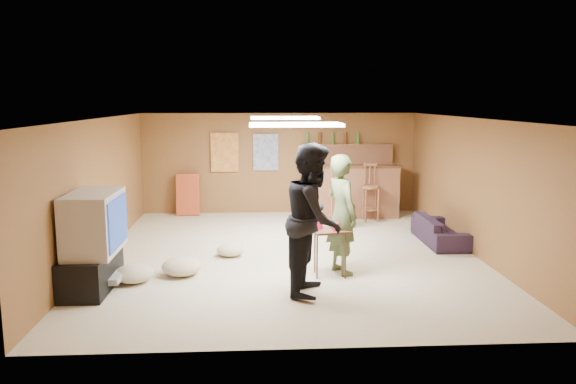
{
  "coord_description": "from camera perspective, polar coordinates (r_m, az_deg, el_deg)",
  "views": [
    {
      "loc": [
        -0.52,
        -8.82,
        2.49
      ],
      "look_at": [
        0.0,
        0.2,
        1.0
      ],
      "focal_mm": 35.0,
      "sensor_mm": 36.0,
      "label": 1
    }
  ],
  "objects": [
    {
      "name": "wall_right",
      "position": [
        9.6,
        18.25,
        0.56
      ],
      "size": [
        0.02,
        7.0,
        2.2
      ],
      "primitive_type": "cube",
      "color": "brown",
      "rests_on": "ground"
    },
    {
      "name": "poster_left",
      "position": [
        12.35,
        -6.46,
        4.01
      ],
      "size": [
        0.6,
        0.03,
        0.85
      ],
      "primitive_type": "cube",
      "color": "#BF3F26",
      "rests_on": "wall_back"
    },
    {
      "name": "sofa",
      "position": [
        10.23,
        15.16,
        -3.74
      ],
      "size": [
        0.62,
        1.56,
        0.46
      ],
      "primitive_type": "imported",
      "rotation": [
        0.0,
        0.0,
        1.57
      ],
      "color": "black",
      "rests_on": "ground"
    },
    {
      "name": "ceiling",
      "position": [
        8.84,
        0.08,
        7.48
      ],
      "size": [
        6.0,
        7.0,
        0.02
      ],
      "primitive_type": "cube",
      "color": "silver",
      "rests_on": "ground"
    },
    {
      "name": "bar_backing",
      "position": [
        12.47,
        6.04,
        3.38
      ],
      "size": [
        2.0,
        0.14,
        0.6
      ],
      "primitive_type": "cube",
      "color": "brown",
      "rests_on": "bar_counter"
    },
    {
      "name": "bar_stool_right",
      "position": [
        11.68,
        8.42,
        -0.28
      ],
      "size": [
        0.45,
        0.45,
        1.11
      ],
      "primitive_type": null,
      "rotation": [
        0.0,
        0.0,
        0.37
      ],
      "color": "brown",
      "rests_on": "ground"
    },
    {
      "name": "cup_red_near",
      "position": [
        8.0,
        3.23,
        -3.33
      ],
      "size": [
        0.1,
        0.1,
        0.12
      ],
      "primitive_type": "cylinder",
      "rotation": [
        0.0,
        0.0,
        -0.14
      ],
      "color": "red",
      "rests_on": "tray_table"
    },
    {
      "name": "cushion_near_tv",
      "position": [
        8.26,
        -10.78,
        -7.44
      ],
      "size": [
        0.61,
        0.61,
        0.25
      ],
      "primitive_type": "ellipsoid",
      "rotation": [
        0.0,
        0.0,
        -0.09
      ],
      "color": "#C0B187",
      "rests_on": "ground"
    },
    {
      "name": "tv_screen",
      "position": [
        7.71,
        -16.9,
        -2.96
      ],
      "size": [
        0.02,
        0.95,
        0.65
      ],
      "primitive_type": "cube",
      "color": "navy",
      "rests_on": "tv_body"
    },
    {
      "name": "ceiling_panel_front",
      "position": [
        7.35,
        0.77,
        6.86
      ],
      "size": [
        1.2,
        0.6,
        0.04
      ],
      "primitive_type": "cube",
      "color": "white",
      "rests_on": "ceiling"
    },
    {
      "name": "cup_blue",
      "position": [
        8.11,
        5.24,
        -3.25
      ],
      "size": [
        0.09,
        0.09,
        0.1
      ],
      "primitive_type": "cylinder",
      "rotation": [
        0.0,
        0.0,
        -0.25
      ],
      "color": "navy",
      "rests_on": "tray_table"
    },
    {
      "name": "cushion_mid",
      "position": [
        9.14,
        -5.87,
        -5.86
      ],
      "size": [
        0.53,
        0.53,
        0.2
      ],
      "primitive_type": "ellipsoid",
      "rotation": [
        0.0,
        0.0,
        -0.25
      ],
      "color": "#C0B187",
      "rests_on": "ground"
    },
    {
      "name": "person_olive",
      "position": [
        8.08,
        5.5,
        -2.27
      ],
      "size": [
        0.61,
        0.74,
        1.73
      ],
      "primitive_type": "imported",
      "rotation": [
        0.0,
        0.0,
        1.94
      ],
      "color": "#4C5B34",
      "rests_on": "ground"
    },
    {
      "name": "wall_front",
      "position": [
        5.53,
        2.23,
        -5.23
      ],
      "size": [
        6.0,
        0.02,
        2.2
      ],
      "primitive_type": "cube",
      "color": "brown",
      "rests_on": "ground"
    },
    {
      "name": "poster_right",
      "position": [
        12.34,
        -2.27,
        4.06
      ],
      "size": [
        0.55,
        0.03,
        0.8
      ],
      "primitive_type": "cube",
      "color": "#334C99",
      "rests_on": "wall_back"
    },
    {
      "name": "tv_stand",
      "position": [
        7.97,
        -19.35,
        -7.52
      ],
      "size": [
        0.55,
        1.3,
        0.5
      ],
      "primitive_type": "cube",
      "color": "black",
      "rests_on": "ground"
    },
    {
      "name": "person_black",
      "position": [
        7.22,
        2.61,
        -2.75
      ],
      "size": [
        0.95,
        1.1,
        1.95
      ],
      "primitive_type": "imported",
      "rotation": [
        0.0,
        0.0,
        1.32
      ],
      "color": "black",
      "rests_on": "ground"
    },
    {
      "name": "wall_left",
      "position": [
        9.27,
        -18.78,
        0.23
      ],
      "size": [
        0.02,
        7.0,
        2.2
      ],
      "primitive_type": "cube",
      "color": "brown",
      "rests_on": "ground"
    },
    {
      "name": "wall_back",
      "position": [
        12.41,
        -0.88,
        2.94
      ],
      "size": [
        6.0,
        0.02,
        2.2
      ],
      "primitive_type": "cube",
      "color": "brown",
      "rests_on": "ground"
    },
    {
      "name": "folding_chair_stack",
      "position": [
        12.38,
        -10.12,
        -0.26
      ],
      "size": [
        0.5,
        0.26,
        0.91
      ],
      "primitive_type": "cube",
      "rotation": [
        -0.14,
        0.0,
        0.0
      ],
      "color": "#BE4623",
      "rests_on": "ground"
    },
    {
      "name": "tray_table",
      "position": [
        8.06,
        4.28,
        -6.16
      ],
      "size": [
        0.59,
        0.51,
        0.67
      ],
      "primitive_type": "cube",
      "rotation": [
        0.0,
        0.0,
        0.21
      ],
      "color": "#452716",
      "rests_on": "ground"
    },
    {
      "name": "bar_lip",
      "position": [
        11.78,
        6.6,
        2.53
      ],
      "size": [
        2.1,
        0.12,
        0.05
      ],
      "primitive_type": "cube",
      "color": "#452716",
      "rests_on": "bar_counter"
    },
    {
      "name": "cushion_far",
      "position": [
        8.1,
        -15.4,
        -8.0
      ],
      "size": [
        0.7,
        0.7,
        0.24
      ],
      "primitive_type": "ellipsoid",
      "rotation": [
        0.0,
        0.0,
        -0.39
      ],
      "color": "#C0B187",
      "rests_on": "ground"
    },
    {
      "name": "dvd_box",
      "position": [
        7.94,
        -17.77,
        -8.25
      ],
      "size": [
        0.35,
        0.5,
        0.08
      ],
      "primitive_type": "cube",
      "color": "#B2B2B7",
      "rests_on": "tv_stand"
    },
    {
      "name": "tv_body",
      "position": [
        7.79,
        -19.12,
        -2.95
      ],
      "size": [
        0.6,
        1.1,
        0.8
      ],
      "primitive_type": "cube",
      "color": "#B2B2B7",
      "rests_on": "tv_stand"
    },
    {
      "name": "bottle_row",
      "position": [
        12.34,
        4.55,
        5.46
      ],
      "size": [
        1.2,
        0.08,
        0.26
      ],
      "primitive_type": null,
      "color": "#3F7233",
      "rests_on": "bar_shelf"
    },
    {
      "name": "cup_red_far",
      "position": [
        7.87,
        4.87,
        -3.58
      ],
      "size": [
        0.09,
        0.09,
        0.12
      ],
      "primitive_type": "cylinder",
      "rotation": [
        0.0,
        0.0,
        -0.07
      ],
      "color": "red",
      "rests_on": "tray_table"
    },
    {
      "name": "bar_counter",
      "position": [
        12.1,
        6.35,
        0.09
      ],
      "size": [
        2.0,
        0.6,
        1.1
      ],
      "primitive_type": "cube",
      "color": "brown",
      "rests_on": "ground"
    },
    {
      "name": "bar_shelf",
      "position": [
        12.43,
        6.08,
        4.75
      ],
      "size": [
        2.0,
        0.18,
        0.05
      ],
      "primitive_type": "cube",
      "color": "brown",
      "rests_on": "bar_backing"
    },
    {
      "name": "bar_stool_left",
      "position": [
        11.0,
        5.07,
        -0.69
      ],
      "size": [
        0.47,
        0.47,
        1.15
      ],
      "primitive_type": null,
      "rotation": [
        0.0,
        0.0,
        0.37
      ],
      "color": "brown",
      "rests_on": "ground"
    },
    {
      "name": "ceiling_panel_back",
      "position": [
        10.04,
        -0.33,
        7.54
      ],
      "size": [
        1.2,
        0.6,
        0.04
      ],
      "primitive_type": "cube",
      "color": "white",
      "rests_on": "ceiling"
    },
    {
      "name": "ground",
      "position": [
        9.18,
        0.07,
        -6.37
      ],
      "size": [
        7.0,
        7.0,
        0.0
      ],
      "primitive_type": "plane",
      "color": "beige",
      "rests_on": "ground"
    }
  ]
}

